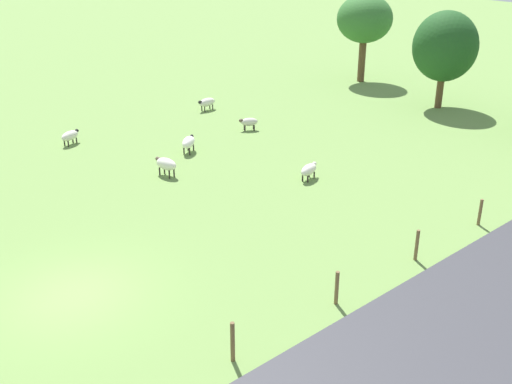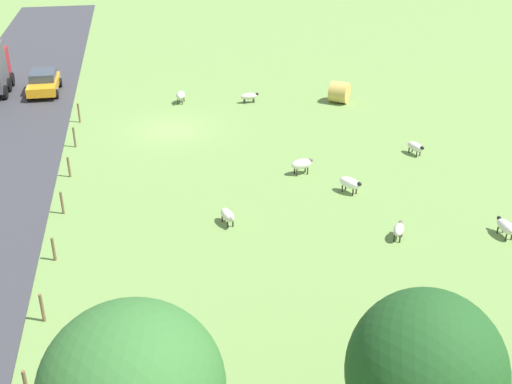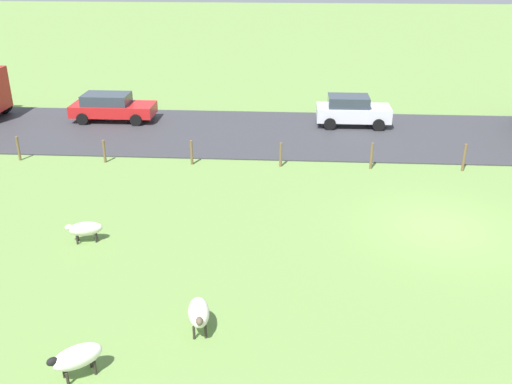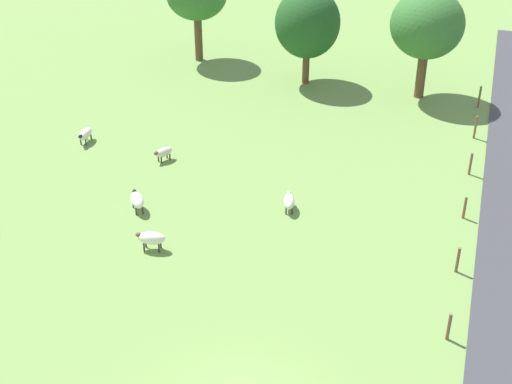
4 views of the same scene
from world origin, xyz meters
The scene contains 13 objects.
ground_plane centered at (0.00, 0.00, 0.00)m, with size 160.00×160.00×0.00m, color #6B8E47.
road_strip centered at (10.31, 0.00, 0.03)m, with size 8.00×80.00×0.06m, color #38383D.
sheep_2 centered at (-6.29, 7.54, 0.57)m, with size 1.27×0.75×0.85m.
sheep_3 centered at (-8.12, 10.07, 0.55)m, with size 1.13×1.25×0.82m.
sheep_6 centered at (-1.77, 12.10, 0.47)m, with size 0.76×1.25×0.71m.
fence_post_0 centered at (5.63, -2.27, 0.62)m, with size 0.12×0.12×1.24m, color brown.
fence_post_1 centered at (5.63, 1.74, 0.60)m, with size 0.12×0.12×1.20m, color brown.
fence_post_2 centered at (5.63, 5.75, 0.56)m, with size 0.12×0.12×1.12m, color brown.
fence_post_3 centered at (5.63, 9.76, 0.56)m, with size 0.12×0.12×1.13m, color brown.
fence_post_4 centered at (5.63, 13.77, 0.53)m, with size 0.12×0.12×1.06m, color brown.
fence_post_5 centered at (5.63, 17.78, 0.57)m, with size 0.12×0.12×1.15m, color brown.
car_0 centered at (11.89, 2.06, 0.90)m, with size 1.93×3.94×1.63m.
car_2 centered at (12.00, 15.34, 0.85)m, with size 2.06×4.57×1.50m.
Camera 3 is at (-18.13, 5.30, 9.25)m, focal length 39.75 mm.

